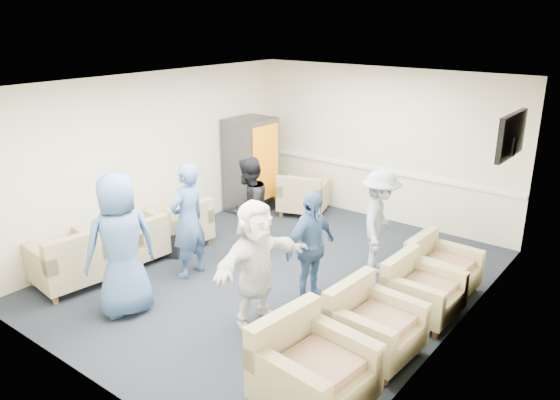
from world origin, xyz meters
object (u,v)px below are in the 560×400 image
Objects in this scene: armchair_right_near at (309,371)px; armchair_right_midnear at (371,327)px; armchair_left_mid at (146,239)px; armchair_left_far at (181,226)px; person_mid_right at (311,247)px; armchair_right_midfar at (419,292)px; person_back_left at (249,209)px; armchair_left_near at (69,263)px; person_mid_left at (188,221)px; armchair_corner at (303,197)px; vending_machine at (251,165)px; person_front_right at (256,263)px; armchair_right_far at (439,270)px; person_back_right at (380,222)px; person_front_left at (121,245)px.

armchair_right_midnear is at bearing 2.46° from armchair_right_near.
armchair_left_mid is 3.91m from armchair_right_midnear.
armchair_right_near is (3.79, -1.86, 0.04)m from armchair_left_far.
person_mid_right is at bearing 103.67° from armchair_left_mid.
armchair_left_far is at bearing 91.68° from person_mid_right.
armchair_left_far is 1.03× the size of armchair_right_midnear.
armchair_right_midfar is (3.99, 0.94, 0.01)m from armchair_left_mid.
person_back_left reaches higher than person_mid_right.
armchair_left_near is 0.61× the size of person_mid_left.
armchair_right_near is at bearing 106.12° from armchair_corner.
armchair_right_near is at bearing -43.83° from vending_machine.
armchair_corner is at bearing 34.05° from person_front_right.
armchair_right_midfar is at bearing -41.15° from person_front_right.
armchair_right_far is (3.93, 1.68, 0.01)m from armchair_left_mid.
armchair_left_near is 1.90m from armchair_left_far.
person_front_right is at bearing 103.50° from armchair_right_midnear.
armchair_right_far is 0.50× the size of person_mid_left.
armchair_corner is at bearing 24.95° from vending_machine.
armchair_right_near is at bearing 179.83° from armchair_right_far.
armchair_right_midfar is at bearing -0.80° from armchair_right_midnear.
armchair_right_midnear reaches higher than armchair_corner.
armchair_right_midfar is at bearing -22.07° from vending_machine.
person_mid_right is at bearing 40.16° from armchair_right_near.
armchair_right_far is at bearing 137.06° from armchair_corner.
person_back_right is at bearing 86.75° from armchair_right_far.
person_front_left is (1.20, -3.81, 0.02)m from vending_machine.
person_mid_left is (1.01, 1.26, 0.47)m from armchair_left_near.
armchair_corner is (0.69, 2.39, 0.00)m from armchair_left_far.
armchair_right_midnear is 0.51× the size of vending_machine.
person_mid_right reaches higher than armchair_corner.
person_front_left is at bearing 95.37° from armchair_right_near.
armchair_right_far is 2.85m from person_back_left.
person_back_left is (-2.64, 2.20, 0.41)m from armchair_right_near.
armchair_right_midfar is at bearing -148.27° from person_back_right.
armchair_left_near is at bearing 115.63° from person_back_right.
person_mid_right is (-1.20, 0.58, 0.40)m from armchair_right_midnear.
person_back_right is (1.92, 2.96, -0.15)m from person_front_left.
person_front_left reaches higher than armchair_right_far.
armchair_corner is (-3.23, 2.09, 0.01)m from armchair_right_midfar.
armchair_left_mid is 0.78× the size of armchair_corner.
armchair_left_far is 1.20m from person_mid_left.
person_mid_right is (2.65, -0.19, 0.41)m from armchair_left_far.
vending_machine is 1.16× the size of person_back_right.
armchair_corner reaches higher than armchair_left_mid.
vending_machine reaches higher than armchair_right_near.
person_mid_left is at bearing 120.77° from armchair_right_far.
armchair_corner is at bearing 68.53° from armchair_right_far.
armchair_left_mid is 0.93× the size of armchair_right_midnear.
armchair_right_far is (-0.05, 0.74, 0.00)m from armchair_right_midfar.
armchair_left_near reaches higher than armchair_left_mid.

